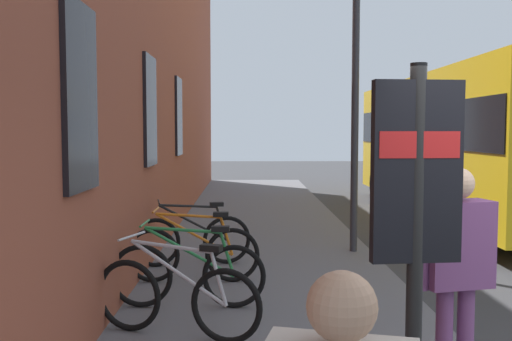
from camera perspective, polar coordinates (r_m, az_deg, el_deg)
name	(u,v)px	position (r m, az deg, el deg)	size (l,w,h in m)	color
ground	(440,264)	(9.66, 17.84, -8.84)	(60.00, 60.00, 0.00)	#38383A
sidewalk_pavement	(263,237)	(11.11, 0.74, -6.65)	(24.00, 3.50, 0.12)	slate
station_facade	(162,8)	(12.28, -9.35, 15.64)	(22.00, 0.65, 9.21)	brown
bicycle_far_end	(177,298)	(5.71, -7.90, -12.41)	(0.72, 1.68, 0.97)	black
bicycle_leaning_wall	(188,274)	(6.59, -6.76, -10.14)	(0.48, 1.77, 0.97)	black
bicycle_mid_rack	(193,253)	(7.65, -6.27, -8.15)	(0.48, 1.77, 0.97)	black
bicycle_under_window	(192,239)	(8.59, -6.35, -6.80)	(0.52, 1.75, 0.97)	black
transit_info_sign	(416,197)	(3.60, 15.64, -2.54)	(0.13, 0.55, 2.40)	black
city_bus	(460,139)	(14.43, 19.66, 3.01)	(10.50, 2.66, 3.35)	yellow
pedestrian_near_bus	(457,259)	(4.51, 19.32, -8.29)	(0.35, 0.64, 1.73)	#723F72
street_lamp	(356,64)	(9.58, 9.87, 10.35)	(0.28, 0.28, 5.17)	#333338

